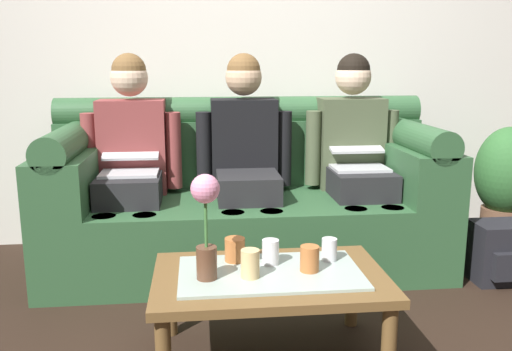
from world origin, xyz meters
TOP-DOWN VIEW (x-y plane):
  - back_wall_patterned at (0.00, 1.70)m, footprint 6.00×0.12m
  - couch at (0.00, 1.17)m, footprint 2.21×0.88m
  - person_left at (-0.65, 1.17)m, footprint 0.56×0.67m
  - person_middle at (0.00, 1.17)m, footprint 0.56×0.67m
  - person_right at (0.65, 1.17)m, footprint 0.56×0.67m
  - coffee_table at (0.00, 0.09)m, footprint 0.91×0.58m
  - flower_vase at (-0.25, 0.05)m, footprint 0.11×0.11m
  - cup_near_left at (-0.08, 0.04)m, footprint 0.07×0.07m
  - cup_near_right at (0.01, 0.17)m, footprint 0.07×0.07m
  - cup_far_center at (0.15, 0.08)m, footprint 0.07×0.07m
  - cup_far_left at (-0.13, 0.22)m, footprint 0.08×0.08m
  - cup_far_right at (0.26, 0.19)m, footprint 0.06×0.06m
  - backpack_right at (1.34, 0.73)m, footprint 0.29×0.27m
  - potted_plant at (1.66, 1.25)m, footprint 0.40×0.40m

SIDE VIEW (x-z plane):
  - backpack_right at x=1.34m, z-range 0.00..0.33m
  - coffee_table at x=0.00m, z-range 0.13..0.50m
  - couch at x=0.00m, z-range -0.11..0.85m
  - cup_far_right at x=0.26m, z-range 0.37..0.46m
  - cup_far_left at x=-0.13m, z-range 0.37..0.47m
  - cup_far_center at x=0.15m, z-range 0.37..0.47m
  - cup_near_right at x=0.01m, z-range 0.37..0.47m
  - cup_near_left at x=-0.08m, z-range 0.37..0.48m
  - potted_plant at x=1.66m, z-range 0.04..0.82m
  - flower_vase at x=-0.25m, z-range 0.41..0.81m
  - person_left at x=-0.65m, z-range 0.05..1.27m
  - person_right at x=0.65m, z-range 0.05..1.27m
  - person_middle at x=0.00m, z-range 0.05..1.27m
  - back_wall_patterned at x=0.00m, z-range 0.00..2.90m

